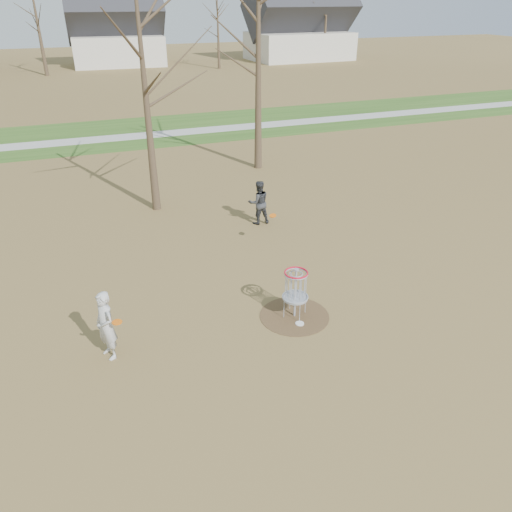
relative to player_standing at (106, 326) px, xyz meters
The scene contains 11 objects.
ground 4.69m from the player_standing, ahead, with size 160.00×160.00×0.00m, color brown.
green_band 21.50m from the player_standing, 77.60° to the left, with size 160.00×8.00×0.01m, color #2D5119.
footpath 20.53m from the player_standing, 77.00° to the left, with size 160.00×1.50×0.01m, color #9E9E99.
dirt_circle 4.69m from the player_standing, ahead, with size 1.80×1.80×0.01m, color #47331E.
player_standing is the anchor object (origin of this frame).
player_throwing 8.25m from the player_standing, 45.05° to the left, with size 0.78×0.60×1.60m, color #303135.
disc_grounded 4.68m from the player_standing, ahead, with size 0.22×0.22×0.02m, color white.
discs_in_play 3.52m from the player_standing, 31.26° to the left, with size 5.49×4.23×0.17m.
disc_golf_basket 4.61m from the player_standing, ahead, with size 0.64×0.64×1.35m.
bare_trees 36.62m from the player_standing, 79.87° to the left, with size 52.62×44.98×9.00m.
houses_row 53.37m from the player_standing, 80.35° to the left, with size 56.51×10.01×7.26m.
Camera 1 is at (-4.63, -9.65, 7.35)m, focal length 35.00 mm.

